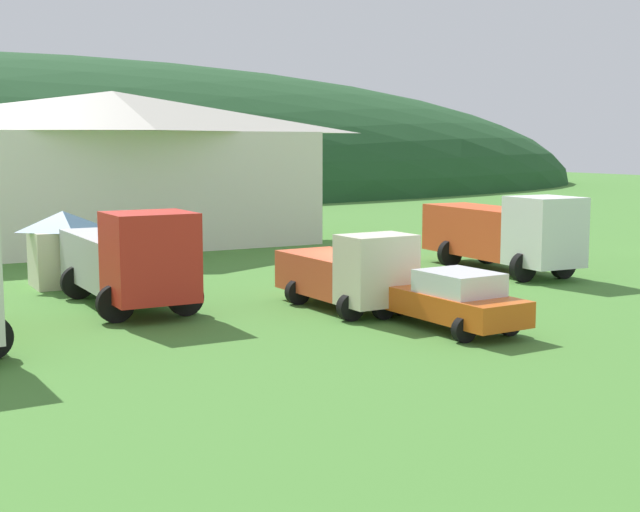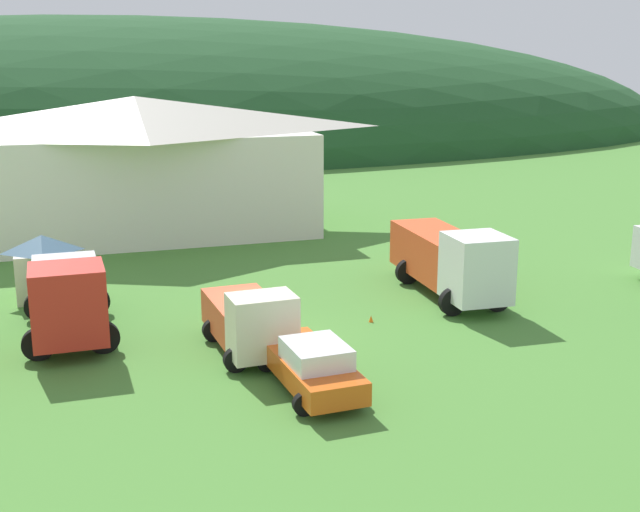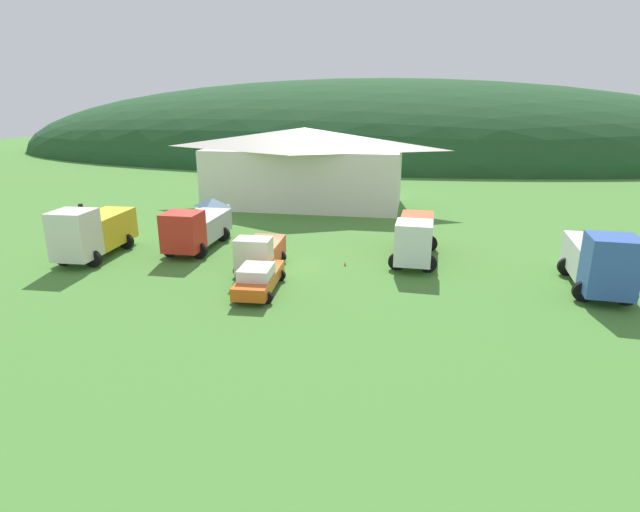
% 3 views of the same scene
% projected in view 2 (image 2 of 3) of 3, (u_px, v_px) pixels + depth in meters
% --- Properties ---
extents(ground_plane, '(200.00, 200.00, 0.00)m').
position_uv_depth(ground_plane, '(272.00, 342.00, 29.30)').
color(ground_plane, '#477F33').
extents(forested_hill_backdrop, '(144.82, 60.00, 28.03)m').
position_uv_depth(forested_hill_backdrop, '(117.00, 142.00, 94.22)').
color(forested_hill_backdrop, '#1E4723').
rests_on(forested_hill_backdrop, ground).
extents(depot_building, '(20.47, 9.53, 7.71)m').
position_uv_depth(depot_building, '(138.00, 164.00, 45.73)').
color(depot_building, white).
rests_on(depot_building, ground).
extents(play_shed_cream, '(2.42, 2.19, 2.72)m').
position_uv_depth(play_shed_cream, '(44.00, 266.00, 34.14)').
color(play_shed_cream, beige).
rests_on(play_shed_cream, ground).
extents(crane_truck_red, '(3.25, 7.36, 3.15)m').
position_uv_depth(crane_truck_red, '(67.00, 295.00, 29.42)').
color(crane_truck_red, red).
rests_on(crane_truck_red, ground).
extents(light_truck_cream, '(2.75, 5.19, 2.48)m').
position_uv_depth(light_truck_cream, '(250.00, 320.00, 27.89)').
color(light_truck_cream, beige).
rests_on(light_truck_cream, ground).
extents(heavy_rig_white, '(3.23, 7.90, 3.16)m').
position_uv_depth(heavy_rig_white, '(451.00, 259.00, 34.33)').
color(heavy_rig_white, white).
rests_on(heavy_rig_white, ground).
extents(service_pickup_orange, '(2.47, 5.33, 1.66)m').
position_uv_depth(service_pickup_orange, '(311.00, 364.00, 24.94)').
color(service_pickup_orange, '#DB5817').
rests_on(service_pickup_orange, ground).
extents(traffic_cone_near_pickup, '(0.36, 0.36, 0.53)m').
position_uv_depth(traffic_cone_near_pickup, '(371.00, 322.00, 31.45)').
color(traffic_cone_near_pickup, orange).
rests_on(traffic_cone_near_pickup, ground).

